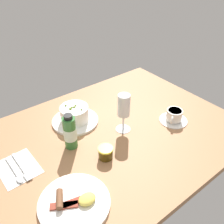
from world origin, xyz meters
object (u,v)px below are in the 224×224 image
at_px(cutlery_setting, 18,168).
at_px(coffee_cup, 174,116).
at_px(sauce_bottle_green, 70,132).
at_px(breakfast_plate, 75,203).
at_px(jam_jar, 106,153).
at_px(porridge_bowl, 75,115).
at_px(wine_glass, 124,107).

height_order(cutlery_setting, coffee_cup, coffee_cup).
height_order(sauce_bottle_green, breakfast_plate, sauce_bottle_green).
xyz_separation_m(cutlery_setting, jam_jar, (-0.30, 0.16, 0.02)).
bearing_deg(porridge_bowl, wine_glass, 128.50).
distance_m(coffee_cup, jam_jar, 0.40).
xyz_separation_m(porridge_bowl, cutlery_setting, (0.32, 0.12, -0.04)).
bearing_deg(sauce_bottle_green, wine_glass, 168.93).
xyz_separation_m(porridge_bowl, wine_glass, (-0.14, 0.18, 0.08)).
bearing_deg(porridge_bowl, sauce_bottle_green, 53.70).
relative_size(jam_jar, sauce_bottle_green, 0.37).
bearing_deg(porridge_bowl, breakfast_plate, 58.67).
distance_m(porridge_bowl, coffee_cup, 0.47).
bearing_deg(sauce_bottle_green, cutlery_setting, -3.96).
bearing_deg(jam_jar, breakfast_plate, 27.42).
distance_m(porridge_bowl, breakfast_plate, 0.45).
height_order(porridge_bowl, sauce_bottle_green, sauce_bottle_green).
bearing_deg(cutlery_setting, sauce_bottle_green, 176.04).
distance_m(wine_glass, breakfast_plate, 0.44).
height_order(cutlery_setting, jam_jar, jam_jar).
bearing_deg(sauce_bottle_green, coffee_cup, 162.65).
bearing_deg(breakfast_plate, cutlery_setting, -71.12).
bearing_deg(jam_jar, porridge_bowl, -95.15).
height_order(porridge_bowl, coffee_cup, porridge_bowl).
distance_m(sauce_bottle_green, breakfast_plate, 0.29).
distance_m(coffee_cup, wine_glass, 0.27).
xyz_separation_m(jam_jar, sauce_bottle_green, (0.07, -0.14, 0.05)).
height_order(jam_jar, breakfast_plate, jam_jar).
xyz_separation_m(porridge_bowl, coffee_cup, (-0.37, 0.28, -0.01)).
xyz_separation_m(porridge_bowl, jam_jar, (0.02, 0.27, -0.01)).
bearing_deg(jam_jar, wine_glass, -151.17).
bearing_deg(wine_glass, sauce_bottle_green, -11.07).
relative_size(porridge_bowl, coffee_cup, 1.65).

